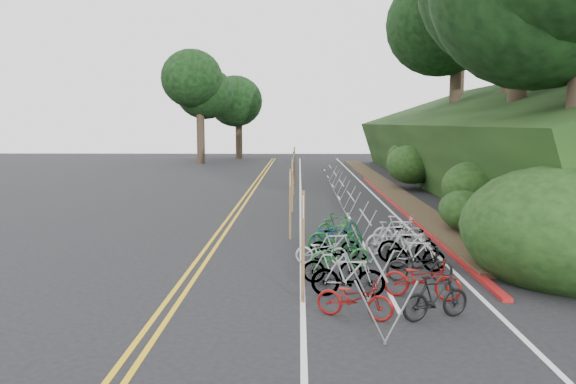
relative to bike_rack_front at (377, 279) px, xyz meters
name	(u,v)px	position (x,y,z in m)	size (l,w,h in m)	color
ground	(265,278)	(-2.51, 3.25, -0.90)	(120.00, 120.00, 0.00)	black
road_markings	(293,215)	(-1.88, 13.35, -0.89)	(7.47, 80.00, 0.01)	gold
red_curb	(399,208)	(3.19, 15.25, -0.85)	(0.25, 28.00, 0.10)	maroon
embankment	(502,149)	(10.45, 22.29, 1.67)	(14.30, 48.14, 9.11)	black
tree_cluster	(440,2)	(7.25, 25.28, 10.69)	(32.55, 54.13, 18.57)	#2D2319
bike_rack_front	(377,279)	(0.00, 0.00, 0.00)	(1.18, 2.71, 1.26)	gray
bike_racks_rest	(341,189)	(0.49, 16.25, -0.04)	(1.14, 23.00, 1.17)	gray
signpost_near	(303,239)	(-1.51, 1.22, 0.58)	(0.08, 0.40, 2.58)	brown
signposts_rest	(293,175)	(-1.91, 17.25, 0.53)	(0.08, 18.40, 2.50)	brown
bike_front	(322,251)	(-0.94, 4.71, -0.49)	(1.53, 0.53, 0.80)	#9E9EA3
bike_valet	(374,253)	(0.50, 4.12, -0.41)	(3.04, 9.80, 1.09)	maroon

